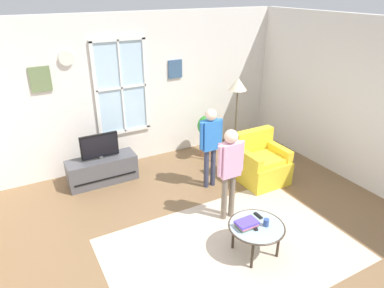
{
  "coord_description": "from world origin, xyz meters",
  "views": [
    {
      "loc": [
        -2.16,
        -3.15,
        3.18
      ],
      "look_at": [
        0.05,
        0.88,
        1.07
      ],
      "focal_mm": 32.72,
      "sensor_mm": 36.0,
      "label": 1
    }
  ],
  "objects_px": {
    "remote_near_books": "(254,227)",
    "potted_plant_by_window": "(208,131)",
    "remote_near_cup": "(258,216)",
    "person_pink_shirt": "(230,165)",
    "tv_stand": "(102,170)",
    "coffee_table": "(256,228)",
    "person_blue_shirt": "(210,139)",
    "television": "(99,146)",
    "cup": "(266,222)",
    "armchair": "(261,164)",
    "book_stack": "(247,224)",
    "floor_lamp": "(237,93)"
  },
  "relations": [
    {
      "from": "tv_stand",
      "to": "floor_lamp",
      "type": "distance_m",
      "value": 2.72
    },
    {
      "from": "tv_stand",
      "to": "book_stack",
      "type": "bearing_deg",
      "value": -67.52
    },
    {
      "from": "armchair",
      "to": "potted_plant_by_window",
      "type": "bearing_deg",
      "value": 102.25
    },
    {
      "from": "remote_near_books",
      "to": "potted_plant_by_window",
      "type": "height_order",
      "value": "potted_plant_by_window"
    },
    {
      "from": "book_stack",
      "to": "potted_plant_by_window",
      "type": "bearing_deg",
      "value": 68.5
    },
    {
      "from": "book_stack",
      "to": "coffee_table",
      "type": "bearing_deg",
      "value": -22.38
    },
    {
      "from": "coffee_table",
      "to": "floor_lamp",
      "type": "distance_m",
      "value": 2.63
    },
    {
      "from": "book_stack",
      "to": "remote_near_books",
      "type": "bearing_deg",
      "value": -40.19
    },
    {
      "from": "tv_stand",
      "to": "coffee_table",
      "type": "distance_m",
      "value": 2.98
    },
    {
      "from": "remote_near_cup",
      "to": "floor_lamp",
      "type": "relative_size",
      "value": 0.08
    },
    {
      "from": "tv_stand",
      "to": "person_blue_shirt",
      "type": "xyz_separation_m",
      "value": [
        1.57,
        -1.02,
        0.65
      ]
    },
    {
      "from": "tv_stand",
      "to": "potted_plant_by_window",
      "type": "relative_size",
      "value": 1.4
    },
    {
      "from": "armchair",
      "to": "remote_near_books",
      "type": "height_order",
      "value": "armchair"
    },
    {
      "from": "armchair",
      "to": "remote_near_cup",
      "type": "xyz_separation_m",
      "value": [
        -1.09,
        -1.28,
        0.11
      ]
    },
    {
      "from": "television",
      "to": "armchair",
      "type": "height_order",
      "value": "television"
    },
    {
      "from": "tv_stand",
      "to": "floor_lamp",
      "type": "relative_size",
      "value": 0.69
    },
    {
      "from": "cup",
      "to": "person_blue_shirt",
      "type": "height_order",
      "value": "person_blue_shirt"
    },
    {
      "from": "remote_near_cup",
      "to": "potted_plant_by_window",
      "type": "xyz_separation_m",
      "value": [
        0.8,
        2.6,
        0.08
      ]
    },
    {
      "from": "armchair",
      "to": "coffee_table",
      "type": "relative_size",
      "value": 1.21
    },
    {
      "from": "floor_lamp",
      "to": "book_stack",
      "type": "bearing_deg",
      "value": -121.51
    },
    {
      "from": "coffee_table",
      "to": "cup",
      "type": "xyz_separation_m",
      "value": [
        0.1,
        -0.05,
        0.08
      ]
    },
    {
      "from": "coffee_table",
      "to": "cup",
      "type": "height_order",
      "value": "cup"
    },
    {
      "from": "book_stack",
      "to": "cup",
      "type": "bearing_deg",
      "value": -24.34
    },
    {
      "from": "television",
      "to": "cup",
      "type": "xyz_separation_m",
      "value": [
        1.33,
        -2.76,
        -0.22
      ]
    },
    {
      "from": "potted_plant_by_window",
      "to": "floor_lamp",
      "type": "xyz_separation_m",
      "value": [
        0.21,
        -0.63,
        0.92
      ]
    },
    {
      "from": "tv_stand",
      "to": "television",
      "type": "bearing_deg",
      "value": -90.0
    },
    {
      "from": "tv_stand",
      "to": "person_pink_shirt",
      "type": "bearing_deg",
      "value": -54.96
    },
    {
      "from": "tv_stand",
      "to": "person_pink_shirt",
      "type": "distance_m",
      "value": 2.42
    },
    {
      "from": "potted_plant_by_window",
      "to": "person_blue_shirt",
      "type": "bearing_deg",
      "value": -119.49
    },
    {
      "from": "tv_stand",
      "to": "television",
      "type": "height_order",
      "value": "television"
    },
    {
      "from": "television",
      "to": "person_pink_shirt",
      "type": "xyz_separation_m",
      "value": [
        1.34,
        -1.91,
        0.19
      ]
    },
    {
      "from": "tv_stand",
      "to": "cup",
      "type": "xyz_separation_m",
      "value": [
        1.33,
        -2.76,
        0.24
      ]
    },
    {
      "from": "tv_stand",
      "to": "coffee_table",
      "type": "xyz_separation_m",
      "value": [
        1.22,
        -2.71,
        0.16
      ]
    },
    {
      "from": "television",
      "to": "cup",
      "type": "bearing_deg",
      "value": -64.33
    },
    {
      "from": "television",
      "to": "person_pink_shirt",
      "type": "relative_size",
      "value": 0.45
    },
    {
      "from": "cup",
      "to": "remote_near_cup",
      "type": "height_order",
      "value": "cup"
    },
    {
      "from": "tv_stand",
      "to": "coffee_table",
      "type": "relative_size",
      "value": 1.64
    },
    {
      "from": "armchair",
      "to": "remote_near_cup",
      "type": "height_order",
      "value": "armchair"
    },
    {
      "from": "remote_near_cup",
      "to": "person_pink_shirt",
      "type": "height_order",
      "value": "person_pink_shirt"
    },
    {
      "from": "tv_stand",
      "to": "cup",
      "type": "height_order",
      "value": "cup"
    },
    {
      "from": "armchair",
      "to": "book_stack",
      "type": "height_order",
      "value": "armchair"
    },
    {
      "from": "tv_stand",
      "to": "coffee_table",
      "type": "bearing_deg",
      "value": -65.73
    },
    {
      "from": "coffee_table",
      "to": "person_blue_shirt",
      "type": "relative_size",
      "value": 0.51
    },
    {
      "from": "coffee_table",
      "to": "cup",
      "type": "relative_size",
      "value": 7.37
    },
    {
      "from": "armchair",
      "to": "potted_plant_by_window",
      "type": "xyz_separation_m",
      "value": [
        -0.29,
        1.32,
        0.18
      ]
    },
    {
      "from": "book_stack",
      "to": "floor_lamp",
      "type": "distance_m",
      "value": 2.62
    },
    {
      "from": "book_stack",
      "to": "cup",
      "type": "distance_m",
      "value": 0.25
    },
    {
      "from": "cup",
      "to": "floor_lamp",
      "type": "relative_size",
      "value": 0.06
    },
    {
      "from": "armchair",
      "to": "coffee_table",
      "type": "bearing_deg",
      "value": -130.72
    },
    {
      "from": "tv_stand",
      "to": "remote_near_books",
      "type": "distance_m",
      "value": 2.98
    }
  ]
}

